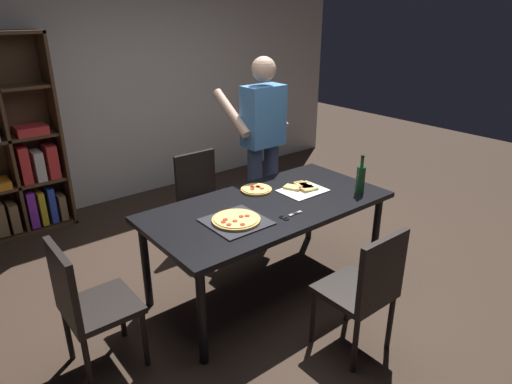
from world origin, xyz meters
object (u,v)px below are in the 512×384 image
object	(u,v)px
kitchen_scissors	(288,216)
chair_far_side	(202,195)
chair_near_camera	(366,286)
wine_bottle	(361,179)
person_serving_pizza	(262,140)
second_pizza_plain	(256,189)
dining_table	(268,212)
chair_left_end	(86,301)
pepperoni_pizza_on_tray	(236,220)

from	to	relation	value
kitchen_scissors	chair_far_side	bearing A→B (deg)	88.25
chair_near_camera	chair_far_side	distance (m)	1.91
wine_bottle	person_serving_pizza	bearing A→B (deg)	99.90
second_pizza_plain	dining_table	bearing A→B (deg)	-109.80
person_serving_pizza	chair_left_end	bearing A→B (deg)	-159.61
kitchen_scissors	second_pizza_plain	bearing A→B (deg)	75.92
kitchen_scissors	second_pizza_plain	distance (m)	0.54
chair_near_camera	chair_left_end	xyz separation A→B (m)	(-1.43, 0.96, 0.00)
pepperoni_pizza_on_tray	person_serving_pizza	bearing A→B (deg)	42.10
chair_far_side	person_serving_pizza	world-z (taller)	person_serving_pizza
chair_far_side	wine_bottle	xyz separation A→B (m)	(0.72, -1.24, 0.36)
dining_table	person_serving_pizza	xyz separation A→B (m)	(0.55, 0.74, 0.32)
person_serving_pizza	second_pizza_plain	world-z (taller)	person_serving_pizza
dining_table	chair_far_side	size ratio (longest dim) A/B	2.11
dining_table	second_pizza_plain	world-z (taller)	second_pizza_plain
wine_bottle	pepperoni_pizza_on_tray	bearing A→B (deg)	170.39
pepperoni_pizza_on_tray	kitchen_scissors	bearing A→B (deg)	-25.24
chair_left_end	second_pizza_plain	xyz separation A→B (m)	(1.53, 0.26, 0.25)
dining_table	wine_bottle	distance (m)	0.80
chair_near_camera	kitchen_scissors	world-z (taller)	chair_near_camera
pepperoni_pizza_on_tray	kitchen_scissors	distance (m)	0.38
wine_bottle	second_pizza_plain	world-z (taller)	wine_bottle
wine_bottle	kitchen_scissors	xyz separation A→B (m)	(-0.76, 0.03, -0.11)
chair_left_end	pepperoni_pizza_on_tray	size ratio (longest dim) A/B	2.24
person_serving_pizza	kitchen_scissors	world-z (taller)	person_serving_pizza
pepperoni_pizza_on_tray	dining_table	bearing A→B (deg)	14.94
person_serving_pizza	wine_bottle	xyz separation A→B (m)	(0.18, -1.02, -0.13)
dining_table	chair_left_end	xyz separation A→B (m)	(-1.43, 0.00, -0.17)
pepperoni_pizza_on_tray	wine_bottle	world-z (taller)	wine_bottle
dining_table	chair_near_camera	distance (m)	0.97
chair_near_camera	wine_bottle	world-z (taller)	wine_bottle
chair_far_side	second_pizza_plain	world-z (taller)	chair_far_side
wine_bottle	kitchen_scissors	bearing A→B (deg)	178.10
chair_left_end	chair_far_side	bearing A→B (deg)	33.71
chair_left_end	kitchen_scissors	bearing A→B (deg)	-10.69
wine_bottle	second_pizza_plain	xyz separation A→B (m)	(-0.63, 0.55, -0.11)
chair_left_end	chair_near_camera	bearing A→B (deg)	-33.71
dining_table	second_pizza_plain	bearing A→B (deg)	70.20
chair_near_camera	chair_far_side	size ratio (longest dim) A/B	1.00
pepperoni_pizza_on_tray	second_pizza_plain	bearing A→B (deg)	37.52
chair_near_camera	chair_left_end	world-z (taller)	same
kitchen_scissors	second_pizza_plain	size ratio (longest dim) A/B	0.75
chair_left_end	person_serving_pizza	world-z (taller)	person_serving_pizza
chair_near_camera	second_pizza_plain	size ratio (longest dim) A/B	3.51
person_serving_pizza	pepperoni_pizza_on_tray	size ratio (longest dim) A/B	4.35
person_serving_pizza	pepperoni_pizza_on_tray	bearing A→B (deg)	-137.90
dining_table	kitchen_scissors	size ratio (longest dim) A/B	9.84
chair_left_end	second_pizza_plain	distance (m)	1.57
person_serving_pizza	wine_bottle	distance (m)	1.05
dining_table	chair_far_side	bearing A→B (deg)	90.00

